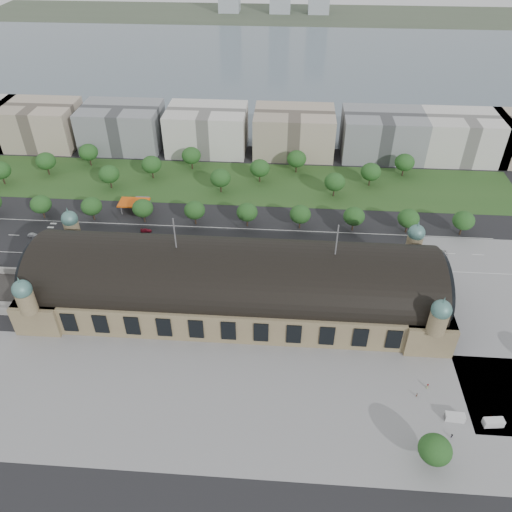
# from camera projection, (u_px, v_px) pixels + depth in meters

# --- Properties ---
(ground) EXTENTS (900.00, 900.00, 0.00)m
(ground) POSITION_uv_depth(u_px,v_px,m) (235.00, 304.00, 187.81)
(ground) COLOR black
(ground) RESTS_ON ground
(station) EXTENTS (150.00, 48.40, 44.30)m
(station) POSITION_uv_depth(u_px,v_px,m) (235.00, 283.00, 181.58)
(station) COLOR #897B55
(station) RESTS_ON ground
(plaza_south) EXTENTS (190.00, 48.00, 0.12)m
(plaza_south) POSITION_uv_depth(u_px,v_px,m) (253.00, 404.00, 152.34)
(plaza_south) COLOR gray
(plaza_south) RESTS_ON ground
(road_slab) EXTENTS (260.00, 26.00, 0.10)m
(road_slab) POSITION_uv_depth(u_px,v_px,m) (199.00, 243.00, 219.09)
(road_slab) COLOR black
(road_slab) RESTS_ON ground
(grass_belt) EXTENTS (300.00, 45.00, 0.10)m
(grass_belt) POSITION_uv_depth(u_px,v_px,m) (225.00, 183.00, 262.43)
(grass_belt) COLOR #294F1F
(grass_belt) RESTS_ON ground
(petrol_station) EXTENTS (14.00, 13.00, 5.05)m
(petrol_station) POSITION_uv_depth(u_px,v_px,m) (138.00, 202.00, 240.87)
(petrol_station) COLOR #DA500C
(petrol_station) RESTS_ON ground
(lake) EXTENTS (700.00, 320.00, 0.08)m
(lake) POSITION_uv_depth(u_px,v_px,m) (272.00, 66.00, 424.19)
(lake) COLOR slate
(lake) RESTS_ON ground
(far_shore) EXTENTS (700.00, 120.00, 0.14)m
(far_shore) POSITION_uv_depth(u_px,v_px,m) (280.00, 14.00, 582.82)
(far_shore) COLOR #44513D
(far_shore) RESTS_ON ground
(office_1) EXTENTS (45.00, 32.00, 24.00)m
(office_1) POSITION_uv_depth(u_px,v_px,m) (39.00, 125.00, 293.42)
(office_1) COLOR #B4A28D
(office_1) RESTS_ON ground
(office_2) EXTENTS (45.00, 32.00, 24.00)m
(office_2) POSITION_uv_depth(u_px,v_px,m) (122.00, 127.00, 290.58)
(office_2) COLOR gray
(office_2) RESTS_ON ground
(office_3) EXTENTS (45.00, 32.00, 24.00)m
(office_3) POSITION_uv_depth(u_px,v_px,m) (207.00, 129.00, 287.74)
(office_3) COLOR silver
(office_3) RESTS_ON ground
(office_4) EXTENTS (45.00, 32.00, 24.00)m
(office_4) POSITION_uv_depth(u_px,v_px,m) (294.00, 132.00, 284.90)
(office_4) COLOR #B4A28D
(office_4) RESTS_ON ground
(office_5) EXTENTS (45.00, 32.00, 24.00)m
(office_5) POSITION_uv_depth(u_px,v_px,m) (382.00, 135.00, 282.05)
(office_5) COLOR gray
(office_5) RESTS_ON ground
(office_6) EXTENTS (45.00, 32.00, 24.00)m
(office_6) POSITION_uv_depth(u_px,v_px,m) (463.00, 137.00, 279.50)
(office_6) COLOR silver
(office_6) RESTS_ON ground
(tree_row_1) EXTENTS (9.60, 9.60, 11.52)m
(tree_row_1) POSITION_uv_depth(u_px,v_px,m) (41.00, 204.00, 230.81)
(tree_row_1) COLOR #2D2116
(tree_row_1) RESTS_ON ground
(tree_row_2) EXTENTS (9.60, 9.60, 11.52)m
(tree_row_2) POSITION_uv_depth(u_px,v_px,m) (91.00, 206.00, 229.44)
(tree_row_2) COLOR #2D2116
(tree_row_2) RESTS_ON ground
(tree_row_3) EXTENTS (9.60, 9.60, 11.52)m
(tree_row_3) POSITION_uv_depth(u_px,v_px,m) (143.00, 208.00, 228.08)
(tree_row_3) COLOR #2D2116
(tree_row_3) RESTS_ON ground
(tree_row_4) EXTENTS (9.60, 9.60, 11.52)m
(tree_row_4) POSITION_uv_depth(u_px,v_px,m) (195.00, 210.00, 226.71)
(tree_row_4) COLOR #2D2116
(tree_row_4) RESTS_ON ground
(tree_row_5) EXTENTS (9.60, 9.60, 11.52)m
(tree_row_5) POSITION_uv_depth(u_px,v_px,m) (247.00, 212.00, 225.35)
(tree_row_5) COLOR #2D2116
(tree_row_5) RESTS_ON ground
(tree_row_6) EXTENTS (9.60, 9.60, 11.52)m
(tree_row_6) POSITION_uv_depth(u_px,v_px,m) (300.00, 214.00, 223.99)
(tree_row_6) COLOR #2D2116
(tree_row_6) RESTS_ON ground
(tree_row_7) EXTENTS (9.60, 9.60, 11.52)m
(tree_row_7) POSITION_uv_depth(u_px,v_px,m) (354.00, 216.00, 222.62)
(tree_row_7) COLOR #2D2116
(tree_row_7) RESTS_ON ground
(tree_row_8) EXTENTS (9.60, 9.60, 11.52)m
(tree_row_8) POSITION_uv_depth(u_px,v_px,m) (408.00, 218.00, 221.26)
(tree_row_8) COLOR #2D2116
(tree_row_8) RESTS_ON ground
(tree_row_9) EXTENTS (9.60, 9.60, 11.52)m
(tree_row_9) POSITION_uv_depth(u_px,v_px,m) (464.00, 221.00, 219.89)
(tree_row_9) COLOR #2D2116
(tree_row_9) RESTS_ON ground
(tree_belt_0) EXTENTS (10.40, 10.40, 12.48)m
(tree_belt_0) POSITION_uv_depth(u_px,v_px,m) (0.00, 170.00, 256.16)
(tree_belt_0) COLOR #2D2116
(tree_belt_0) RESTS_ON ground
(tree_belt_1) EXTENTS (10.40, 10.40, 12.48)m
(tree_belt_1) POSITION_uv_depth(u_px,v_px,m) (46.00, 161.00, 264.60)
(tree_belt_1) COLOR #2D2116
(tree_belt_1) RESTS_ON ground
(tree_belt_2) EXTENTS (10.40, 10.40, 12.48)m
(tree_belt_2) POSITION_uv_depth(u_px,v_px,m) (88.00, 152.00, 273.04)
(tree_belt_2) COLOR #2D2116
(tree_belt_2) RESTS_ON ground
(tree_belt_3) EXTENTS (10.40, 10.40, 12.48)m
(tree_belt_3) POSITION_uv_depth(u_px,v_px,m) (109.00, 174.00, 252.92)
(tree_belt_3) COLOR #2D2116
(tree_belt_3) RESTS_ON ground
(tree_belt_4) EXTENTS (10.40, 10.40, 12.48)m
(tree_belt_4) POSITION_uv_depth(u_px,v_px,m) (151.00, 164.00, 261.36)
(tree_belt_4) COLOR #2D2116
(tree_belt_4) RESTS_ON ground
(tree_belt_5) EXTENTS (10.40, 10.40, 12.48)m
(tree_belt_5) POSITION_uv_depth(u_px,v_px,m) (191.00, 155.00, 269.80)
(tree_belt_5) COLOR #2D2116
(tree_belt_5) RESTS_ON ground
(tree_belt_6) EXTENTS (10.40, 10.40, 12.48)m
(tree_belt_6) POSITION_uv_depth(u_px,v_px,m) (220.00, 178.00, 249.68)
(tree_belt_6) COLOR #2D2116
(tree_belt_6) RESTS_ON ground
(tree_belt_7) EXTENTS (10.40, 10.40, 12.48)m
(tree_belt_7) POSITION_uv_depth(u_px,v_px,m) (260.00, 168.00, 258.12)
(tree_belt_7) COLOR #2D2116
(tree_belt_7) RESTS_ON ground
(tree_belt_8) EXTENTS (10.40, 10.40, 12.48)m
(tree_belt_8) POSITION_uv_depth(u_px,v_px,m) (297.00, 159.00, 266.56)
(tree_belt_8) COLOR #2D2116
(tree_belt_8) RESTS_ON ground
(tree_belt_9) EXTENTS (10.40, 10.40, 12.48)m
(tree_belt_9) POSITION_uv_depth(u_px,v_px,m) (335.00, 182.00, 246.44)
(tree_belt_9) COLOR #2D2116
(tree_belt_9) RESTS_ON ground
(tree_belt_10) EXTENTS (10.40, 10.40, 12.48)m
(tree_belt_10) POSITION_uv_depth(u_px,v_px,m) (371.00, 172.00, 254.88)
(tree_belt_10) COLOR #2D2116
(tree_belt_10) RESTS_ON ground
(tree_belt_11) EXTENTS (10.40, 10.40, 12.48)m
(tree_belt_11) POSITION_uv_depth(u_px,v_px,m) (405.00, 162.00, 263.32)
(tree_belt_11) COLOR #2D2116
(tree_belt_11) RESTS_ON ground
(tree_plaza_s) EXTENTS (9.00, 9.00, 10.64)m
(tree_plaza_s) POSITION_uv_depth(u_px,v_px,m) (435.00, 450.00, 132.69)
(tree_plaza_s) COLOR #2D2116
(tree_plaza_s) RESTS_ON ground
(traffic_car_1) EXTENTS (5.03, 2.16, 1.61)m
(traffic_car_1) POSITION_uv_depth(u_px,v_px,m) (33.00, 235.00, 222.47)
(traffic_car_1) COLOR gray
(traffic_car_1) RESTS_ON ground
(traffic_car_2) EXTENTS (5.85, 2.71, 1.62)m
(traffic_car_2) POSITION_uv_depth(u_px,v_px,m) (116.00, 253.00, 212.01)
(traffic_car_2) COLOR black
(traffic_car_2) RESTS_ON ground
(traffic_car_3) EXTENTS (4.95, 2.39, 1.39)m
(traffic_car_3) POSITION_uv_depth(u_px,v_px,m) (146.00, 230.00, 225.68)
(traffic_car_3) COLOR maroon
(traffic_car_3) RESTS_ON ground
(traffic_car_4) EXTENTS (4.27, 1.81, 1.44)m
(traffic_car_4) POSITION_uv_depth(u_px,v_px,m) (271.00, 248.00, 214.81)
(traffic_car_4) COLOR #1B204C
(traffic_car_4) RESTS_ON ground
(traffic_car_5) EXTENTS (4.80, 2.12, 1.53)m
(traffic_car_5) POSITION_uv_depth(u_px,v_px,m) (322.00, 245.00, 216.53)
(traffic_car_5) COLOR #56595D
(traffic_car_5) RESTS_ON ground
(traffic_car_6) EXTENTS (5.52, 3.09, 1.46)m
(traffic_car_6) POSITION_uv_depth(u_px,v_px,m) (441.00, 252.00, 212.48)
(traffic_car_6) COLOR silver
(traffic_car_6) RESTS_ON ground
(parked_car_0) EXTENTS (4.66, 3.77, 1.49)m
(parked_car_0) POSITION_uv_depth(u_px,v_px,m) (93.00, 261.00, 207.54)
(parked_car_0) COLOR black
(parked_car_0) RESTS_ON ground
(parked_car_1) EXTENTS (6.33, 4.56, 1.60)m
(parked_car_1) POSITION_uv_depth(u_px,v_px,m) (86.00, 261.00, 207.67)
(parked_car_1) COLOR #9C2713
(parked_car_1) RESTS_ON ground
(parked_car_2) EXTENTS (5.27, 4.56, 1.45)m
(parked_car_2) POSITION_uv_depth(u_px,v_px,m) (90.00, 256.00, 210.60)
(parked_car_2) COLOR #181C43
(parked_car_2) RESTS_ON ground
(parked_car_3) EXTENTS (4.47, 3.91, 1.46)m
(parked_car_3) POSITION_uv_depth(u_px,v_px,m) (109.00, 262.00, 207.15)
(parked_car_3) COLOR #53565A
(parked_car_3) RESTS_ON ground
(parked_car_4) EXTENTS (4.18, 3.34, 1.33)m
(parked_car_4) POSITION_uv_depth(u_px,v_px,m) (160.00, 258.00, 209.19)
(parked_car_4) COLOR #B8B8BA
(parked_car_4) RESTS_ON ground
(parked_car_5) EXTENTS (6.35, 5.80, 1.65)m
(parked_car_5) POSITION_uv_depth(u_px,v_px,m) (116.00, 258.00, 208.91)
(parked_car_5) COLOR gray
(parked_car_5) RESTS_ON ground
(parked_car_6) EXTENTS (5.68, 3.87, 1.53)m
(parked_car_6) POSITION_uv_depth(u_px,v_px,m) (188.00, 265.00, 205.24)
(parked_car_6) COLOR black
(parked_car_6) RESTS_ON ground
(bus_west) EXTENTS (11.11, 2.86, 3.08)m
(bus_west) POSITION_uv_depth(u_px,v_px,m) (186.00, 248.00, 213.67)
(bus_west) COLOR #B2451C
(bus_west) RESTS_ON ground
(bus_mid) EXTENTS (11.28, 3.39, 3.10)m
(bus_mid) POSITION_uv_depth(u_px,v_px,m) (248.00, 258.00, 208.16)
(bus_mid) COLOR white
(bus_mid) RESTS_ON ground
(bus_east) EXTENTS (12.52, 3.03, 3.48)m
(bus_east) POSITION_uv_depth(u_px,v_px,m) (294.00, 259.00, 206.94)
(bus_east) COLOR beige
(bus_east) RESTS_ON ground
(van_east) EXTENTS (6.08, 3.01, 2.53)m
(van_east) POSITION_uv_depth(u_px,v_px,m) (492.00, 423.00, 145.66)
(van_east) COLOR silver
(van_east) RESTS_ON ground
(van_south) EXTENTS (5.79, 2.58, 2.46)m
(van_south) POSITION_uv_depth(u_px,v_px,m) (454.00, 417.00, 147.18)
(van_south) COLOR silver
(van_south) RESTS_ON ground
(pedestrian_0) EXTENTS (1.01, 0.70, 1.90)m
(pedestrian_0) POSITION_uv_depth(u_px,v_px,m) (428.00, 386.00, 156.39)
(pedestrian_0) COLOR gray
(pedestrian_0) RESTS_ON ground
(pedestrian_1) EXTENTS (0.54, 0.67, 1.61)m
(pedestrian_1) POSITION_uv_depth(u_px,v_px,m) (417.00, 395.00, 153.90)
(pedestrian_1) COLOR gray
(pedestrian_1) RESTS_ON ground
(pedestrian_3) EXTENTS (1.00, 0.61, 1.59)m
(pedestrian_3) POSITION_uv_depth(u_px,v_px,m) (491.00, 417.00, 147.71)
(pedestrian_3) COLOR gray
(pedestrian_3) RESTS_ON ground
(pedestrian_4) EXTENTS (1.10, 0.90, 1.57)m
(pedestrian_4) POSITION_uv_depth(u_px,v_px,m) (452.00, 436.00, 142.62)
(pedestrian_4) COLOR gray
(pedestrian_4) RESTS_ON ground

